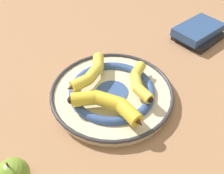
% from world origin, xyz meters
% --- Properties ---
extents(ground_plane, '(2.80, 2.80, 0.00)m').
position_xyz_m(ground_plane, '(0.00, 0.00, 0.00)').
color(ground_plane, '#A87A56').
extents(decorative_bowl, '(0.35, 0.35, 0.04)m').
position_xyz_m(decorative_bowl, '(0.01, -0.03, 0.02)').
color(decorative_bowl, beige).
rests_on(decorative_bowl, ground_plane).
extents(banana_a, '(0.20, 0.12, 0.04)m').
position_xyz_m(banana_a, '(-0.01, -0.11, 0.06)').
color(banana_a, yellow).
rests_on(banana_a, decorative_bowl).
extents(banana_b, '(0.11, 0.16, 0.03)m').
position_xyz_m(banana_b, '(-0.05, 0.02, 0.05)').
color(banana_b, yellow).
rests_on(banana_b, decorative_bowl).
extents(banana_c, '(0.06, 0.17, 0.03)m').
position_xyz_m(banana_c, '(0.08, -0.02, 0.05)').
color(banana_c, yellow).
rests_on(banana_c, decorative_bowl).
extents(book_stack, '(0.21, 0.20, 0.05)m').
position_xyz_m(book_stack, '(0.34, 0.26, 0.03)').
color(book_stack, black).
rests_on(book_stack, ground_plane).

